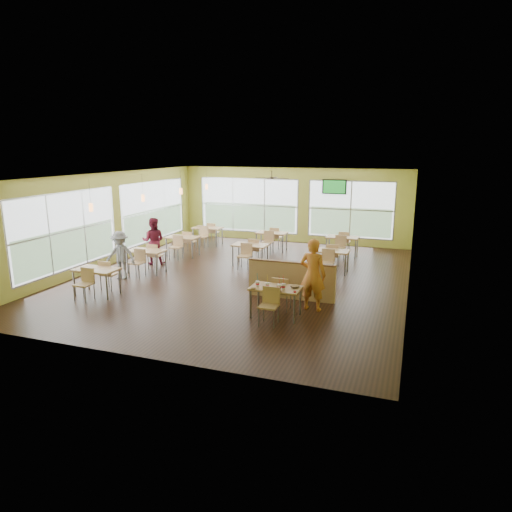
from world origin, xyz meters
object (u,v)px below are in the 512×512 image
half_wall_divider (291,280)px  food_basket (295,286)px  main_table (276,292)px  man_plaid (313,275)px

half_wall_divider → food_basket: bearing=-71.6°
main_table → half_wall_divider: size_ratio=0.63×
food_basket → half_wall_divider: bearing=108.4°
half_wall_divider → man_plaid: 1.06m
food_basket → main_table: bearing=-165.9°
main_table → man_plaid: size_ratio=0.83×
half_wall_divider → food_basket: (0.44, -1.34, 0.26)m
food_basket → man_plaid: bearing=67.6°
man_plaid → half_wall_divider: bearing=-36.8°
man_plaid → food_basket: bearing=73.2°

